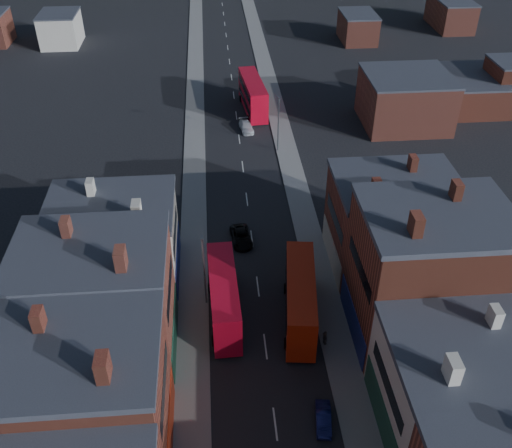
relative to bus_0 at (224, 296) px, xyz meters
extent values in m
cube|color=gray|center=(-3.00, 21.88, -2.47)|extent=(3.00, 200.00, 0.12)
cube|color=gray|center=(10.00, 21.88, -2.47)|extent=(3.00, 200.00, 0.12)
cylinder|color=slate|center=(-1.70, 1.88, 1.47)|extent=(0.16, 0.16, 8.00)
cube|color=slate|center=(-1.70, 1.88, 5.47)|extent=(0.25, 0.70, 0.25)
cylinder|color=slate|center=(8.70, 31.88, 1.47)|extent=(0.16, 0.16, 8.00)
cube|color=slate|center=(8.70, 31.88, 5.47)|extent=(0.25, 0.70, 0.25)
cube|color=red|center=(0.00, 0.00, -0.01)|extent=(2.83, 10.94, 4.34)
cube|color=black|center=(0.00, 0.00, -0.85)|extent=(2.86, 10.07, 0.89)
cube|color=black|center=(0.00, 0.00, 1.02)|extent=(2.86, 10.07, 0.89)
cylinder|color=black|center=(-1.12, -3.52, -2.04)|extent=(0.33, 1.00, 0.99)
cylinder|color=black|center=(1.35, -3.43, -2.04)|extent=(0.33, 1.00, 0.99)
cylinder|color=black|center=(-1.35, 3.43, -2.04)|extent=(0.33, 1.00, 0.99)
cylinder|color=black|center=(1.12, 3.52, -2.04)|extent=(0.33, 1.00, 0.99)
cube|color=#B7220A|center=(7.00, -0.93, 0.08)|extent=(3.91, 11.50, 4.51)
cube|color=black|center=(7.00, -0.93, -0.79)|extent=(3.86, 10.61, 0.92)
cube|color=black|center=(7.00, -0.93, 1.16)|extent=(3.86, 10.61, 0.92)
cylinder|color=black|center=(5.29, -4.36, -2.02)|extent=(0.43, 1.05, 1.03)
cylinder|color=black|center=(7.83, -4.67, -2.02)|extent=(0.43, 1.05, 1.03)
cylinder|color=black|center=(6.17, 2.80, -2.02)|extent=(0.43, 1.05, 1.03)
cylinder|color=black|center=(8.71, 2.49, -2.02)|extent=(0.43, 1.05, 1.03)
cube|color=red|center=(6.25, 45.41, 0.24)|extent=(3.85, 12.15, 4.78)
cube|color=black|center=(6.25, 45.41, -0.68)|extent=(3.82, 11.21, 0.98)
cube|color=black|center=(6.25, 45.41, 1.38)|extent=(3.82, 11.21, 0.98)
cylinder|color=black|center=(5.26, 41.47, -1.99)|extent=(0.43, 1.11, 1.09)
cylinder|color=black|center=(7.96, 41.73, -1.99)|extent=(0.43, 1.11, 1.09)
cylinder|color=black|center=(4.53, 49.08, -1.99)|extent=(0.43, 1.11, 1.09)
cylinder|color=black|center=(7.23, 49.34, -1.99)|extent=(0.43, 1.11, 1.09)
imported|color=#12174F|center=(7.24, -12.34, -1.98)|extent=(1.56, 3.45, 1.10)
imported|color=black|center=(2.30, 11.47, -1.90)|extent=(2.55, 4.71, 1.25)
imported|color=silver|center=(4.70, 38.64, -1.91)|extent=(2.29, 4.48, 1.25)
imported|color=#56504A|center=(8.80, -4.33, -1.62)|extent=(0.60, 0.99, 1.58)
camera|label=1|loc=(-0.21, -38.79, 36.36)|focal=40.00mm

